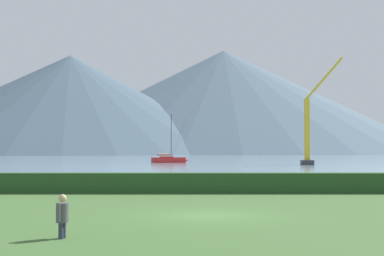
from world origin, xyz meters
TOP-DOWN VIEW (x-y plane):
  - ground_plane at (0.00, 0.00)m, footprint 1000.00×1000.00m
  - harbor_water at (0.00, 137.00)m, footprint 320.00×246.00m
  - hedge_line at (0.00, 11.00)m, footprint 80.00×1.20m
  - sailboat_slip_2 at (-5.26, 88.27)m, footprint 7.82×4.14m
  - person_seated_viewer at (-4.30, -5.40)m, footprint 0.36×0.56m
  - dock_crane at (19.48, 71.82)m, footprint 7.31×2.00m
  - distant_hill_west_ridge at (24.43, 404.13)m, footprint 317.64×317.64m
  - distant_hill_central_peak at (-83.18, 343.40)m, footprint 252.67×252.67m

SIDE VIEW (x-z plane):
  - ground_plane at x=0.00m, z-range 0.00..0.00m
  - harbor_water at x=0.00m, z-range 0.00..0.00m
  - hedge_line at x=0.00m, z-range 0.00..1.17m
  - sailboat_slip_2 at x=-5.26m, z-range -4.26..5.55m
  - person_seated_viewer at x=-4.30m, z-range 0.06..1.31m
  - dock_crane at x=19.48m, z-range -3.87..14.72m
  - distant_hill_central_peak at x=-83.18m, z-range 0.00..66.86m
  - distant_hill_west_ridge at x=24.43m, z-range 0.00..81.30m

